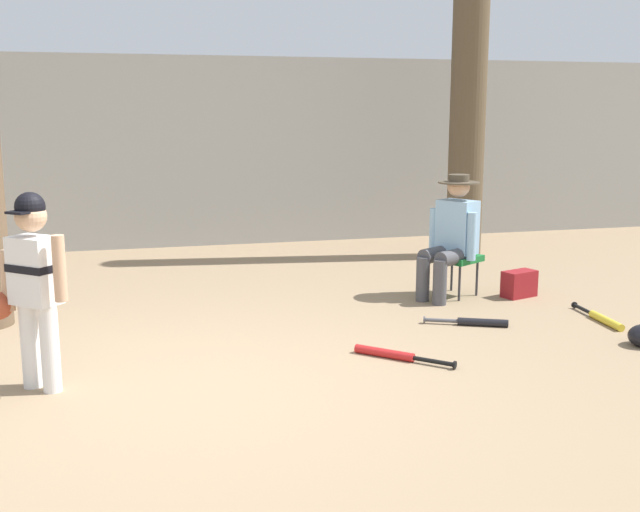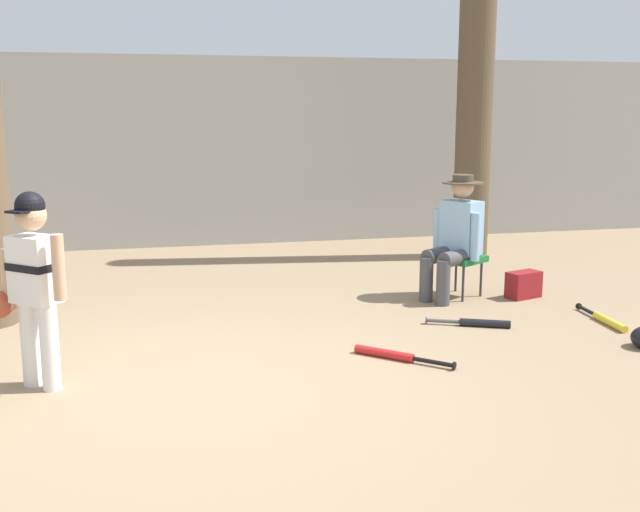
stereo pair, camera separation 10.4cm
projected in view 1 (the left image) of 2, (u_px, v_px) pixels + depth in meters
ground_plane at (202, 393)px, 4.93m from camera, size 60.00×60.00×0.00m
concrete_back_wall at (155, 152)px, 10.08m from camera, size 18.00×0.36×2.51m
tree_behind_spectator at (470, 38)px, 9.08m from camera, size 0.66×0.66×5.99m
young_ballplayer at (33, 279)px, 4.86m from camera, size 0.58×0.43×1.31m
folding_stool at (456, 260)px, 7.46m from camera, size 0.55×0.55×0.41m
seated_spectator at (451, 233)px, 7.33m from camera, size 0.66×0.57×1.20m
handbag_beside_stool at (519, 284)px, 7.45m from camera, size 0.38×0.28×0.26m
bat_red_barrel at (392, 354)px, 5.61m from camera, size 0.61×0.59×0.07m
bat_yellow_trainer at (602, 319)px, 6.57m from camera, size 0.12×0.79×0.07m
bat_black_composite at (476, 322)px, 6.46m from camera, size 0.67×0.35×0.07m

